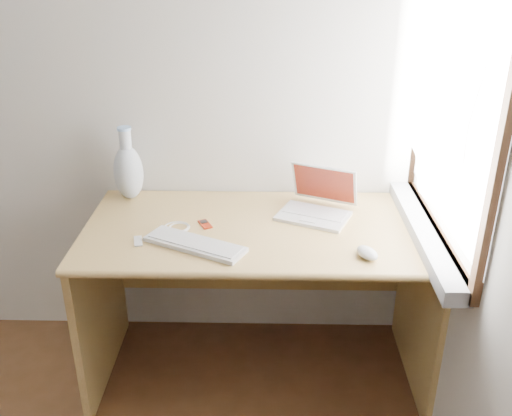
{
  "coord_description": "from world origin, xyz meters",
  "views": [
    {
      "loc": [
        1.07,
        -0.73,
        1.84
      ],
      "look_at": [
        1.02,
        1.35,
        0.87
      ],
      "focal_mm": 40.0,
      "sensor_mm": 36.0,
      "label": 1
    }
  ],
  "objects_px": {
    "desk": "(259,262)",
    "vase": "(128,170)",
    "external_keyboard": "(195,244)",
    "laptop": "(313,204)"
  },
  "relations": [
    {
      "from": "external_keyboard",
      "to": "vase",
      "type": "distance_m",
      "value": 0.59
    },
    {
      "from": "desk",
      "to": "vase",
      "type": "xyz_separation_m",
      "value": [
        -0.6,
        0.19,
        0.36
      ]
    },
    {
      "from": "external_keyboard",
      "to": "vase",
      "type": "xyz_separation_m",
      "value": [
        -0.35,
        0.45,
        0.13
      ]
    },
    {
      "from": "laptop",
      "to": "vase",
      "type": "bearing_deg",
      "value": -166.64
    },
    {
      "from": "desk",
      "to": "vase",
      "type": "relative_size",
      "value": 4.28
    },
    {
      "from": "desk",
      "to": "external_keyboard",
      "type": "distance_m",
      "value": 0.43
    },
    {
      "from": "desk",
      "to": "vase",
      "type": "distance_m",
      "value": 0.72
    },
    {
      "from": "desk",
      "to": "laptop",
      "type": "relative_size",
      "value": 4.16
    },
    {
      "from": "external_keyboard",
      "to": "laptop",
      "type": "bearing_deg",
      "value": 59.32
    },
    {
      "from": "desk",
      "to": "laptop",
      "type": "distance_m",
      "value": 0.36
    }
  ]
}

